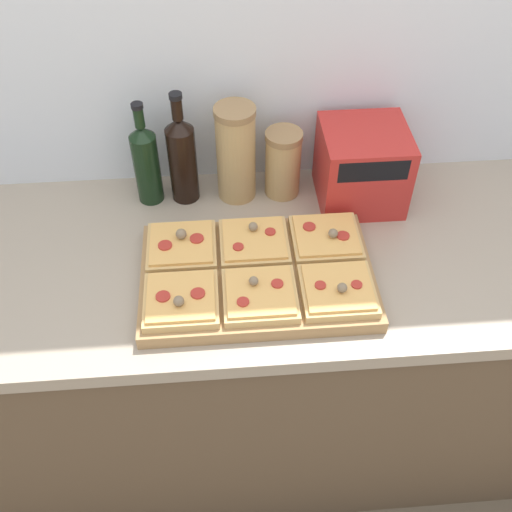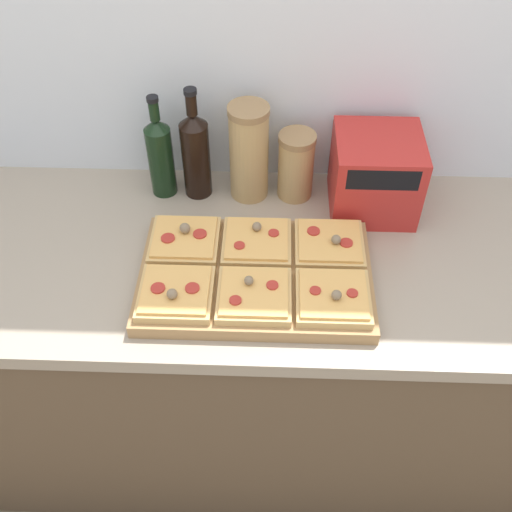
% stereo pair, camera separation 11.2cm
% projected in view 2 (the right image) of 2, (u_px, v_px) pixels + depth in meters
% --- Properties ---
extents(wall_back, '(6.00, 0.06, 2.50)m').
position_uv_depth(wall_back, '(268.00, 56.00, 1.50)').
color(wall_back, silver).
rests_on(wall_back, ground_plane).
extents(kitchen_counter, '(2.63, 0.67, 0.91)m').
position_uv_depth(kitchen_counter, '(261.00, 356.00, 1.82)').
color(kitchen_counter, brown).
rests_on(kitchen_counter, ground_plane).
extents(cutting_board, '(0.55, 0.36, 0.04)m').
position_uv_depth(cutting_board, '(256.00, 276.00, 1.42)').
color(cutting_board, '#A37A4C').
rests_on(cutting_board, kitchen_counter).
extents(pizza_slice_back_left, '(0.17, 0.16, 0.05)m').
position_uv_depth(pizza_slice_back_left, '(185.00, 240.00, 1.46)').
color(pizza_slice_back_left, tan).
rests_on(pizza_slice_back_left, cutting_board).
extents(pizza_slice_back_center, '(0.17, 0.16, 0.05)m').
position_uv_depth(pizza_slice_back_center, '(257.00, 242.00, 1.46)').
color(pizza_slice_back_center, tan).
rests_on(pizza_slice_back_center, cutting_board).
extents(pizza_slice_back_right, '(0.17, 0.16, 0.05)m').
position_uv_depth(pizza_slice_back_right, '(329.00, 243.00, 1.45)').
color(pizza_slice_back_right, tan).
rests_on(pizza_slice_back_right, cutting_board).
extents(pizza_slice_front_left, '(0.17, 0.16, 0.05)m').
position_uv_depth(pizza_slice_front_left, '(176.00, 293.00, 1.34)').
color(pizza_slice_front_left, tan).
rests_on(pizza_slice_front_left, cutting_board).
extents(pizza_slice_front_center, '(0.17, 0.16, 0.05)m').
position_uv_depth(pizza_slice_front_center, '(254.00, 295.00, 1.34)').
color(pizza_slice_front_center, tan).
rests_on(pizza_slice_front_center, cutting_board).
extents(pizza_slice_front_right, '(0.17, 0.16, 0.05)m').
position_uv_depth(pizza_slice_front_right, '(333.00, 297.00, 1.33)').
color(pizza_slice_front_right, tan).
rests_on(pizza_slice_front_right, cutting_board).
extents(olive_oil_bottle, '(0.07, 0.07, 0.30)m').
position_uv_depth(olive_oil_bottle, '(160.00, 155.00, 1.58)').
color(olive_oil_bottle, black).
rests_on(olive_oil_bottle, kitchen_counter).
extents(wine_bottle, '(0.07, 0.07, 0.32)m').
position_uv_depth(wine_bottle, '(196.00, 153.00, 1.57)').
color(wine_bottle, black).
rests_on(wine_bottle, kitchen_counter).
extents(grain_jar_tall, '(0.11, 0.11, 0.27)m').
position_uv_depth(grain_jar_tall, '(249.00, 152.00, 1.56)').
color(grain_jar_tall, tan).
rests_on(grain_jar_tall, kitchen_counter).
extents(grain_jar_short, '(0.10, 0.10, 0.19)m').
position_uv_depth(grain_jar_short, '(296.00, 165.00, 1.59)').
color(grain_jar_short, tan).
rests_on(grain_jar_short, kitchen_counter).
extents(toaster_oven, '(0.24, 0.21, 0.21)m').
position_uv_depth(toaster_oven, '(375.00, 174.00, 1.55)').
color(toaster_oven, red).
rests_on(toaster_oven, kitchen_counter).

